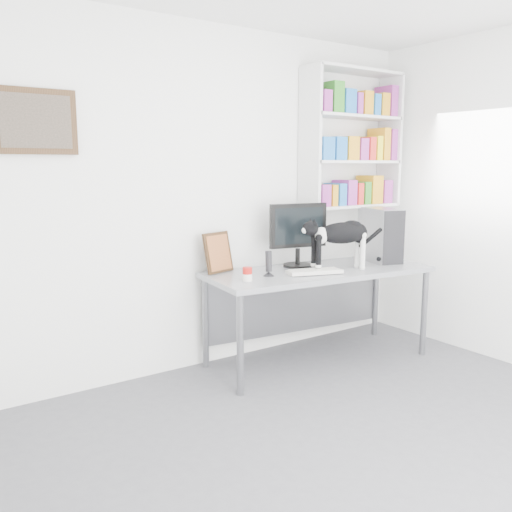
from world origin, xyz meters
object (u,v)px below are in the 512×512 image
bookshelf (352,139)px  cat (340,245)px  desk (318,315)px  keyboard (314,272)px  speaker (269,263)px  pc_tower (380,235)px  leaning_print (218,252)px  monitor (298,235)px  soup_can (247,274)px

bookshelf → cat: bearing=-139.9°
bookshelf → desk: (-0.67, -0.34, -1.46)m
keyboard → speaker: size_ratio=2.10×
pc_tower → leaning_print: 1.50m
monitor → pc_tower: monitor is taller
desk → cat: (0.12, -0.12, 0.59)m
bookshelf → pc_tower: bookshelf is taller
leaning_print → cat: bearing=-43.8°
monitor → leaning_print: (-0.67, 0.17, -0.10)m
desk → monitor: size_ratio=3.45×
desk → speaker: bearing=-175.7°
monitor → pc_tower: 0.80m
desk → monitor: (-0.07, 0.19, 0.66)m
desk → cat: size_ratio=2.83×
speaker → cat: cat is taller
bookshelf → cat: (-0.55, -0.46, -0.87)m
keyboard → pc_tower: bearing=25.9°
desk → keyboard: size_ratio=4.36×
keyboard → desk: bearing=55.4°
keyboard → pc_tower: (0.86, 0.11, 0.22)m
leaning_print → cat: (0.86, -0.48, 0.04)m
speaker → soup_can: (-0.24, -0.06, -0.05)m
speaker → cat: bearing=12.2°
speaker → cat: size_ratio=0.31×
bookshelf → keyboard: bookshelf is taller
monitor → cat: (0.19, -0.31, -0.07)m
bookshelf → monitor: size_ratio=2.29×
keyboard → speaker: 0.38m
leaning_print → keyboard: bearing=-53.3°
bookshelf → pc_tower: 0.90m
leaning_print → soup_can: bearing=-103.2°
keyboard → pc_tower: size_ratio=0.91×
bookshelf → speaker: bearing=-164.4°
keyboard → soup_can: (-0.58, 0.07, 0.04)m
monitor → soup_can: 0.73m
keyboard → cat: 0.33m
keyboard → pc_tower: 0.89m
speaker → leaning_print: size_ratio=0.61×
monitor → keyboard: monitor is taller
monitor → speaker: monitor is taller
pc_tower → soup_can: 1.45m
pc_tower → leaning_print: size_ratio=1.41×
desk → keyboard: 0.45m
bookshelf → desk: 1.64m
cat → monitor: bearing=133.8°
speaker → keyboard: bearing=3.9°
bookshelf → soup_can: size_ratio=12.01×
speaker → leaning_print: (-0.25, 0.34, 0.06)m
pc_tower → keyboard: bearing=-153.7°
speaker → soup_can: bearing=-141.1°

